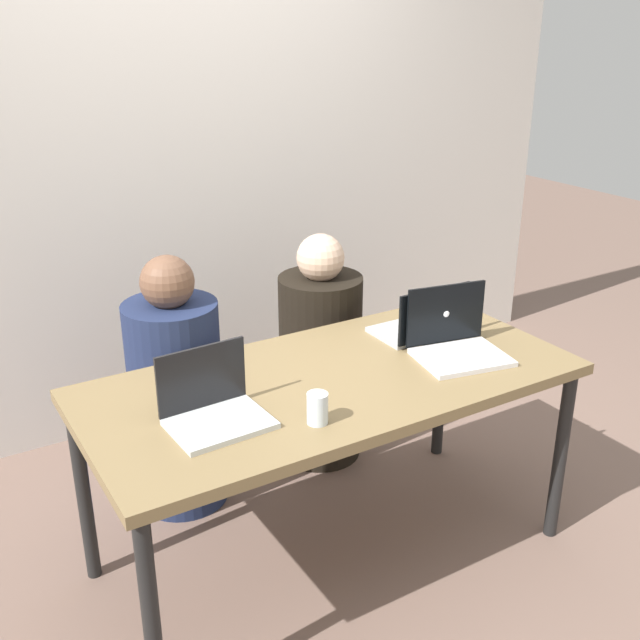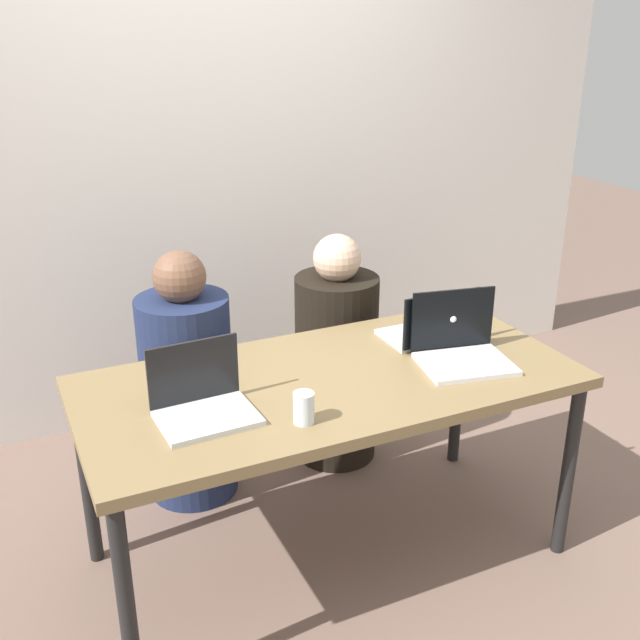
{
  "view_description": "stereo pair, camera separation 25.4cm",
  "coord_description": "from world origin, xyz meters",
  "px_view_note": "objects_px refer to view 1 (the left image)",
  "views": [
    {
      "loc": [
        -1.22,
        -1.94,
        1.88
      ],
      "look_at": [
        0.0,
        0.08,
        0.92
      ],
      "focal_mm": 42.0,
      "sensor_mm": 36.0,
      "label": 1
    },
    {
      "loc": [
        -1.0,
        -2.06,
        1.88
      ],
      "look_at": [
        0.0,
        0.08,
        0.92
      ],
      "focal_mm": 42.0,
      "sensor_mm": 36.0,
      "label": 2
    }
  ],
  "objects_px": {
    "person_on_left": "(177,397)",
    "water_glass_left": "(317,410)",
    "laptop_front_right": "(456,342)",
    "laptop_back_right": "(422,324)",
    "laptop_front_left": "(213,407)",
    "person_on_right": "(320,361)"
  },
  "relations": [
    {
      "from": "laptop_back_right",
      "to": "water_glass_left",
      "type": "height_order",
      "value": "laptop_back_right"
    },
    {
      "from": "person_on_left",
      "to": "water_glass_left",
      "type": "xyz_separation_m",
      "value": [
        0.13,
        -0.87,
        0.32
      ]
    },
    {
      "from": "laptop_back_right",
      "to": "person_on_right",
      "type": "bearing_deg",
      "value": -74.2
    },
    {
      "from": "laptop_front_right",
      "to": "laptop_back_right",
      "type": "bearing_deg",
      "value": 99.43
    },
    {
      "from": "person_on_left",
      "to": "laptop_front_left",
      "type": "xyz_separation_m",
      "value": [
        -0.13,
        -0.7,
        0.32
      ]
    },
    {
      "from": "person_on_right",
      "to": "person_on_left",
      "type": "bearing_deg",
      "value": 6.02
    },
    {
      "from": "laptop_back_right",
      "to": "water_glass_left",
      "type": "bearing_deg",
      "value": 28.1
    },
    {
      "from": "laptop_front_left",
      "to": "laptop_front_right",
      "type": "xyz_separation_m",
      "value": [
        0.94,
        -0.01,
        0.0
      ]
    },
    {
      "from": "laptop_back_right",
      "to": "laptop_front_right",
      "type": "height_order",
      "value": "laptop_front_right"
    },
    {
      "from": "person_on_left",
      "to": "person_on_right",
      "type": "bearing_deg",
      "value": 178.69
    },
    {
      "from": "laptop_front_right",
      "to": "water_glass_left",
      "type": "relative_size",
      "value": 3.59
    },
    {
      "from": "laptop_front_left",
      "to": "laptop_front_right",
      "type": "relative_size",
      "value": 0.85
    },
    {
      "from": "person_on_right",
      "to": "laptop_front_right",
      "type": "relative_size",
      "value": 2.96
    },
    {
      "from": "person_on_right",
      "to": "laptop_front_left",
      "type": "xyz_separation_m",
      "value": [
        -0.8,
        -0.7,
        0.33
      ]
    },
    {
      "from": "person_on_left",
      "to": "laptop_front_left",
      "type": "distance_m",
      "value": 0.78
    },
    {
      "from": "laptop_back_right",
      "to": "water_glass_left",
      "type": "distance_m",
      "value": 0.78
    },
    {
      "from": "water_glass_left",
      "to": "laptop_front_left",
      "type": "bearing_deg",
      "value": 146.87
    },
    {
      "from": "laptop_front_right",
      "to": "person_on_left",
      "type": "bearing_deg",
      "value": 149.53
    },
    {
      "from": "person_on_right",
      "to": "laptop_front_right",
      "type": "height_order",
      "value": "person_on_right"
    },
    {
      "from": "person_on_left",
      "to": "water_glass_left",
      "type": "bearing_deg",
      "value": 97.33
    },
    {
      "from": "laptop_front_left",
      "to": "water_glass_left",
      "type": "xyz_separation_m",
      "value": [
        0.26,
        -0.17,
        -0.01
      ]
    },
    {
      "from": "water_glass_left",
      "to": "laptop_back_right",
      "type": "bearing_deg",
      "value": 27.95
    }
  ]
}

